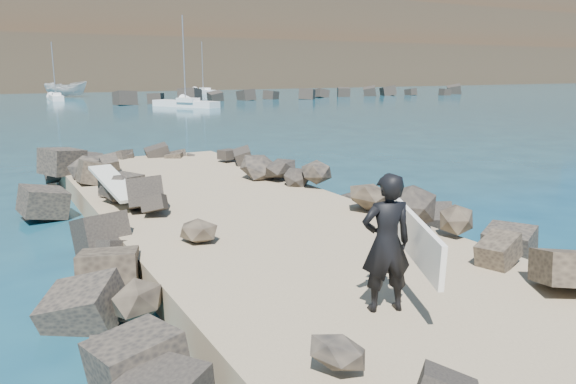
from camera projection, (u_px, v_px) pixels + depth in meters
name	position (u px, v px, depth m)	size (l,w,h in m)	color
ground	(266.00, 250.00, 12.24)	(800.00, 800.00, 0.00)	#0F384C
jetty	(314.00, 265.00, 10.47)	(6.00, 26.00, 0.60)	#8C7759
riprap_left	(152.00, 273.00, 9.48)	(2.60, 22.00, 1.00)	#272421
riprap_right	(416.00, 227.00, 12.22)	(2.60, 22.00, 1.00)	#262421
breakwater_secondary	(315.00, 94.00, 75.66)	(52.00, 4.00, 1.20)	black
headland	(32.00, 23.00, 150.43)	(360.00, 140.00, 32.00)	#2D4919
surfboard_resting	(115.00, 187.00, 13.72)	(0.58, 2.31, 0.08)	beige
boat_imported	(66.00, 89.00, 79.14)	(2.15, 5.70, 2.20)	silver
surfer_with_board	(390.00, 242.00, 7.62)	(1.36, 2.24, 1.93)	black
sailboat_f	(184.00, 88.00, 108.71)	(1.67, 5.14, 6.30)	white
sailboat_b	(56.00, 98.00, 70.92)	(1.49, 6.02, 7.33)	white
sailboat_d	(203.00, 92.00, 90.01)	(2.12, 6.92, 8.24)	white
sailboat_c	(186.00, 104.00, 58.56)	(5.36, 7.68, 9.38)	white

